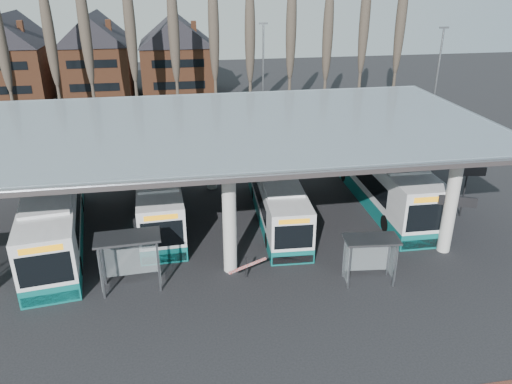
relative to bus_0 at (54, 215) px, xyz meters
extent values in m
plane|color=black|center=(9.48, -7.23, -1.66)|extent=(140.00, 140.00, 0.00)
cylinder|color=beige|center=(-2.52, 6.27, 1.34)|extent=(0.70, 0.70, 6.00)
cylinder|color=beige|center=(9.48, -4.73, 1.34)|extent=(0.70, 0.70, 6.00)
cylinder|color=beige|center=(9.48, 6.27, 1.34)|extent=(0.70, 0.70, 6.00)
cylinder|color=beige|center=(21.48, -4.73, 1.34)|extent=(0.70, 0.70, 6.00)
cylinder|color=beige|center=(21.48, 6.27, 1.34)|extent=(0.70, 0.70, 6.00)
cube|color=gray|center=(9.48, 0.77, 4.59)|extent=(32.00, 16.00, 0.12)
cube|color=silver|center=(9.48, 0.77, 4.66)|extent=(31.50, 15.50, 0.04)
cone|color=#473D33|center=(-8.52, 25.77, 5.59)|extent=(0.36, 0.36, 14.50)
ellipsoid|color=#473D33|center=(-8.52, 25.77, 7.33)|extent=(1.10, 1.10, 11.02)
cone|color=#473D33|center=(-4.52, 25.77, 5.59)|extent=(0.36, 0.36, 14.50)
ellipsoid|color=#473D33|center=(-4.52, 25.77, 7.33)|extent=(1.10, 1.10, 11.02)
cone|color=#473D33|center=(-0.52, 25.77, 5.59)|extent=(0.36, 0.36, 14.50)
ellipsoid|color=#473D33|center=(-0.52, 25.77, 7.33)|extent=(1.10, 1.10, 11.02)
cone|color=#473D33|center=(3.48, 25.77, 5.59)|extent=(0.36, 0.36, 14.50)
ellipsoid|color=#473D33|center=(3.48, 25.77, 7.33)|extent=(1.10, 1.10, 11.02)
cone|color=#473D33|center=(7.48, 25.77, 5.59)|extent=(0.36, 0.36, 14.50)
ellipsoid|color=#473D33|center=(7.48, 25.77, 7.33)|extent=(1.10, 1.10, 11.02)
cone|color=#473D33|center=(11.48, 25.77, 5.59)|extent=(0.36, 0.36, 14.50)
ellipsoid|color=#473D33|center=(11.48, 25.77, 7.33)|extent=(1.10, 1.10, 11.02)
cone|color=#473D33|center=(15.48, 25.77, 5.59)|extent=(0.36, 0.36, 14.50)
ellipsoid|color=#473D33|center=(15.48, 25.77, 7.33)|extent=(1.10, 1.10, 11.02)
cone|color=#473D33|center=(19.48, 25.77, 5.59)|extent=(0.36, 0.36, 14.50)
ellipsoid|color=#473D33|center=(19.48, 25.77, 7.33)|extent=(1.10, 1.10, 11.02)
cone|color=#473D33|center=(23.48, 25.77, 5.59)|extent=(0.36, 0.36, 14.50)
ellipsoid|color=#473D33|center=(23.48, 25.77, 7.33)|extent=(1.10, 1.10, 11.02)
cone|color=#473D33|center=(27.48, 25.77, 5.59)|extent=(0.36, 0.36, 14.50)
ellipsoid|color=#473D33|center=(27.48, 25.77, 7.33)|extent=(1.10, 1.10, 11.02)
cone|color=#473D33|center=(31.48, 25.77, 5.59)|extent=(0.36, 0.36, 14.50)
ellipsoid|color=#473D33|center=(31.48, 25.77, 7.33)|extent=(1.10, 1.10, 11.02)
cube|color=brown|center=(-11.02, 36.77, 1.84)|extent=(8.00, 10.00, 7.00)
pyramid|color=black|center=(-11.02, 36.77, 8.84)|extent=(8.30, 10.30, 3.50)
cube|color=brown|center=(-1.52, 36.77, 1.84)|extent=(8.00, 10.00, 7.00)
pyramid|color=black|center=(-1.52, 36.77, 8.84)|extent=(8.30, 10.30, 3.50)
cube|color=brown|center=(7.98, 36.77, 1.84)|extent=(8.00, 10.00, 7.00)
pyramid|color=black|center=(7.98, 36.77, 8.84)|extent=(8.30, 10.30, 3.50)
cylinder|color=slate|center=(15.48, 18.77, 3.34)|extent=(0.16, 0.16, 10.00)
cube|color=slate|center=(15.48, 18.77, 8.44)|extent=(0.80, 0.15, 0.15)
cylinder|color=slate|center=(29.48, 12.77, 3.34)|extent=(0.16, 0.16, 10.00)
cube|color=slate|center=(29.48, 12.77, 8.44)|extent=(0.80, 0.15, 0.15)
cube|color=white|center=(0.01, -0.08, 0.24)|extent=(4.32, 12.89, 2.95)
cube|color=#0C5C5A|center=(0.01, -0.08, -1.19)|extent=(4.34, 12.92, 0.95)
cube|color=white|center=(0.01, -0.08, 1.77)|extent=(3.39, 7.84, 0.19)
cube|color=black|center=(-0.06, 0.44, 0.34)|extent=(3.90, 9.39, 1.16)
cube|color=black|center=(0.83, -6.33, 0.29)|extent=(2.35, 0.37, 1.58)
cube|color=black|center=(-0.81, 6.17, 0.34)|extent=(2.27, 0.36, 1.27)
cube|color=orange|center=(0.83, -6.33, 1.35)|extent=(1.87, 0.30, 0.32)
cube|color=black|center=(0.83, -6.32, -1.29)|extent=(2.54, 0.42, 0.53)
cylinder|color=black|center=(-0.67, -4.21, -1.15)|extent=(0.42, 1.04, 1.01)
cylinder|color=black|center=(1.74, -3.89, -1.15)|extent=(0.42, 1.04, 1.01)
cylinder|color=black|center=(-1.68, 3.42, -1.15)|extent=(0.42, 1.04, 1.01)
cylinder|color=black|center=(0.74, 3.74, -1.15)|extent=(0.42, 1.04, 1.01)
cube|color=white|center=(5.82, 2.26, 0.10)|extent=(2.99, 11.80, 2.73)
cube|color=#0C5C5A|center=(5.82, 2.26, -1.22)|extent=(3.01, 11.82, 0.88)
cube|color=white|center=(5.82, 2.26, 1.51)|extent=(2.54, 7.11, 0.18)
cube|color=black|center=(5.80, 2.75, 0.19)|extent=(2.89, 8.53, 1.07)
cube|color=black|center=(6.07, -3.57, 0.15)|extent=(2.19, 0.15, 1.46)
cube|color=black|center=(5.57, 8.09, 0.19)|extent=(2.12, 0.15, 1.17)
cube|color=orange|center=(6.07, -3.57, 1.12)|extent=(1.74, 0.12, 0.29)
cube|color=black|center=(6.07, -3.56, -1.32)|extent=(2.36, 0.18, 0.49)
cylinder|color=black|center=(4.86, -1.49, -1.19)|extent=(0.31, 0.95, 0.94)
cylinder|color=black|center=(7.11, -1.39, -1.19)|extent=(0.31, 0.95, 0.94)
cylinder|color=black|center=(4.55, 5.62, -1.19)|extent=(0.31, 0.95, 0.94)
cylinder|color=black|center=(6.80, 5.72, -1.19)|extent=(0.31, 0.95, 0.94)
cube|color=white|center=(13.06, 0.65, -0.02)|extent=(2.83, 11.05, 2.56)
cube|color=#0C5C5A|center=(13.06, 0.65, -1.25)|extent=(2.85, 11.07, 0.82)
cube|color=white|center=(13.06, 0.65, 1.31)|extent=(2.40, 6.66, 0.16)
cube|color=black|center=(13.08, 1.10, 0.07)|extent=(2.73, 7.99, 1.00)
cube|color=black|center=(12.81, -4.81, 0.03)|extent=(2.05, 0.15, 1.37)
cube|color=black|center=(13.31, 6.10, 0.07)|extent=(1.98, 0.15, 1.10)
cube|color=orange|center=(12.81, -4.81, 0.94)|extent=(1.63, 0.12, 0.27)
cube|color=black|center=(12.81, -4.80, -1.34)|extent=(2.21, 0.18, 0.46)
cylinder|color=black|center=(11.85, -2.77, -1.22)|extent=(0.30, 0.89, 0.88)
cylinder|color=black|center=(13.95, -2.87, -1.22)|extent=(0.30, 0.89, 0.88)
cylinder|color=black|center=(12.16, 3.89, -1.22)|extent=(0.30, 0.89, 0.88)
cylinder|color=black|center=(14.26, 3.79, -1.22)|extent=(0.30, 0.89, 0.88)
cube|color=white|center=(20.52, 2.03, 0.30)|extent=(2.99, 13.13, 3.05)
cube|color=#0C5C5A|center=(20.52, 2.03, -1.17)|extent=(3.01, 13.15, 0.98)
cube|color=white|center=(20.52, 2.03, 1.88)|extent=(2.63, 7.89, 0.20)
cube|color=black|center=(20.53, 2.58, 0.41)|extent=(2.97, 9.47, 1.20)
cube|color=black|center=(20.42, -4.49, 0.36)|extent=(2.45, 0.10, 1.64)
cube|color=black|center=(20.62, 8.56, 0.41)|extent=(2.36, 0.10, 1.31)
cube|color=orange|center=(20.42, -4.49, 1.45)|extent=(1.95, 0.09, 0.33)
cube|color=black|center=(20.42, -4.48, -1.28)|extent=(2.64, 0.13, 0.55)
cylinder|color=black|center=(19.19, -2.09, -1.14)|extent=(0.32, 1.05, 1.05)
cylinder|color=black|center=(21.71, -2.13, -1.14)|extent=(0.32, 1.05, 1.05)
cylinder|color=black|center=(19.32, 5.87, -1.14)|extent=(0.32, 1.05, 1.05)
cylinder|color=black|center=(21.84, 5.83, -1.14)|extent=(0.32, 1.05, 1.05)
cube|color=gray|center=(3.23, -6.18, -0.28)|extent=(0.09, 0.09, 2.76)
cube|color=gray|center=(5.87, -6.03, -0.28)|extent=(0.09, 0.09, 2.76)
cube|color=gray|center=(3.16, -4.97, -0.28)|extent=(0.09, 0.09, 2.76)
cube|color=gray|center=(5.80, -4.81, -0.28)|extent=(0.09, 0.09, 2.76)
cube|color=gray|center=(4.52, -5.50, 1.15)|extent=(3.17, 1.72, 0.11)
cube|color=silver|center=(4.48, -4.84, -0.23)|extent=(2.64, 0.20, 2.20)
cube|color=silver|center=(3.14, -5.58, -0.23)|extent=(0.11, 1.21, 2.20)
cube|color=silver|center=(5.89, -5.42, -0.23)|extent=(0.11, 1.21, 2.20)
cube|color=gray|center=(14.99, -7.34, -0.47)|extent=(0.08, 0.08, 2.37)
cube|color=gray|center=(17.25, -7.56, -0.47)|extent=(0.08, 0.08, 2.37)
cube|color=gray|center=(15.09, -6.30, -0.47)|extent=(0.08, 0.08, 2.37)
cube|color=gray|center=(17.35, -6.52, -0.47)|extent=(0.08, 0.08, 2.37)
cube|color=gray|center=(16.17, -6.93, 0.76)|extent=(2.77, 1.58, 0.09)
cube|color=silver|center=(16.23, -6.36, -0.43)|extent=(2.27, 0.26, 1.90)
cube|color=silver|center=(14.99, -6.82, -0.43)|extent=(0.14, 1.04, 1.90)
cube|color=silver|center=(17.35, -7.05, -0.43)|extent=(0.14, 1.04, 1.90)
cylinder|color=black|center=(21.61, -4.82, -0.02)|extent=(0.10, 0.10, 3.28)
cube|color=black|center=(21.61, -4.82, 1.42)|extent=(2.10, 1.07, 0.56)
cylinder|color=black|center=(24.71, -0.94, -0.03)|extent=(0.10, 0.10, 3.26)
cube|color=black|center=(24.71, -0.94, 1.40)|extent=(2.23, 0.50, 0.56)
cube|color=black|center=(10.20, -5.51, -1.09)|extent=(0.08, 0.08, 1.13)
cube|color=red|center=(10.20, -6.02, -0.68)|extent=(2.06, 1.13, 0.10)
camera|label=1|loc=(7.07, -26.89, 12.68)|focal=35.00mm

